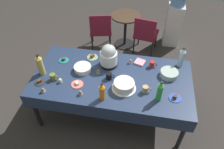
{
  "coord_description": "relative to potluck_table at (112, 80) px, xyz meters",
  "views": [
    {
      "loc": [
        0.38,
        -2.07,
        2.82
      ],
      "look_at": [
        0.0,
        0.0,
        0.8
      ],
      "focal_mm": 34.04,
      "sensor_mm": 36.0,
      "label": 1
    }
  ],
  "objects": [
    {
      "name": "ground",
      "position": [
        0.0,
        0.0,
        -0.69
      ],
      "size": [
        9.0,
        9.0,
        0.0
      ],
      "primitive_type": "plane",
      "color": "#383330"
    },
    {
      "name": "potluck_table",
      "position": [
        0.0,
        0.0,
        0.0
      ],
      "size": [
        2.2,
        1.1,
        0.75
      ],
      "color": "navy",
      "rests_on": "ground"
    },
    {
      "name": "frosted_layer_cake",
      "position": [
        0.19,
        -0.18,
        0.12
      ],
      "size": [
        0.32,
        0.32,
        0.12
      ],
      "color": "silver",
      "rests_on": "potluck_table"
    },
    {
      "name": "slow_cooker",
      "position": [
        -0.1,
        0.25,
        0.22
      ],
      "size": [
        0.26,
        0.26,
        0.35
      ],
      "color": "black",
      "rests_on": "potluck_table"
    },
    {
      "name": "glass_salad_bowl",
      "position": [
        0.78,
        0.17,
        0.1
      ],
      "size": [
        0.25,
        0.25,
        0.08
      ],
      "primitive_type": "cylinder",
      "color": "#B2C6BC",
      "rests_on": "potluck_table"
    },
    {
      "name": "ceramic_snack_bowl",
      "position": [
        -0.44,
        0.06,
        0.1
      ],
      "size": [
        0.25,
        0.25,
        0.08
      ],
      "primitive_type": "cylinder",
      "color": "silver",
      "rests_on": "potluck_table"
    },
    {
      "name": "dessert_plate_sage",
      "position": [
        -0.37,
        0.37,
        0.08
      ],
      "size": [
        0.17,
        0.17,
        0.06
      ],
      "color": "#8CA87F",
      "rests_on": "potluck_table"
    },
    {
      "name": "dessert_plate_charcoal",
      "position": [
        -0.94,
        -0.28,
        0.07
      ],
      "size": [
        0.14,
        0.14,
        0.05
      ],
      "color": "#2D2D33",
      "rests_on": "potluck_table"
    },
    {
      "name": "dessert_plate_teal",
      "position": [
        -0.78,
        0.22,
        0.07
      ],
      "size": [
        0.15,
        0.15,
        0.05
      ],
      "color": "teal",
      "rests_on": "potluck_table"
    },
    {
      "name": "dessert_plate_coral",
      "position": [
        -0.43,
        -0.22,
        0.07
      ],
      "size": [
        0.16,
        0.16,
        0.04
      ],
      "color": "#E07266",
      "rests_on": "potluck_table"
    },
    {
      "name": "dessert_plate_cobalt",
      "position": [
        0.85,
        -0.23,
        0.08
      ],
      "size": [
        0.16,
        0.16,
        0.05
      ],
      "color": "#2D4CB2",
      "rests_on": "potluck_table"
    },
    {
      "name": "cupcake_cocoa",
      "position": [
        -0.21,
        0.04,
        0.09
      ],
      "size": [
        0.05,
        0.05,
        0.07
      ],
      "color": "beige",
      "rests_on": "potluck_table"
    },
    {
      "name": "cupcake_berry",
      "position": [
        -0.67,
        -0.22,
        0.09
      ],
      "size": [
        0.05,
        0.05,
        0.07
      ],
      "color": "beige",
      "rests_on": "potluck_table"
    },
    {
      "name": "cupcake_mint",
      "position": [
        -0.83,
        -0.43,
        0.09
      ],
      "size": [
        0.05,
        0.05,
        0.07
      ],
      "color": "beige",
      "rests_on": "potluck_table"
    },
    {
      "name": "cupcake_rose",
      "position": [
        0.21,
        0.35,
        0.09
      ],
      "size": [
        0.05,
        0.05,
        0.07
      ],
      "color": "beige",
      "rests_on": "potluck_table"
    },
    {
      "name": "cupcake_lemon",
      "position": [
        -0.34,
        -0.39,
        0.09
      ],
      "size": [
        0.05,
        0.05,
        0.07
      ],
      "color": "beige",
      "rests_on": "potluck_table"
    },
    {
      "name": "soda_bottle_ginger_ale",
      "position": [
        -0.98,
        -0.1,
        0.22
      ],
      "size": [
        0.09,
        0.09,
        0.34
      ],
      "color": "gold",
      "rests_on": "potluck_table"
    },
    {
      "name": "soda_bottle_lime_soda",
      "position": [
        0.64,
        -0.29,
        0.21
      ],
      "size": [
        0.07,
        0.07,
        0.31
      ],
      "color": "green",
      "rests_on": "potluck_table"
    },
    {
      "name": "soda_bottle_orange_juice",
      "position": [
        -0.05,
        -0.4,
        0.19
      ],
      "size": [
        0.07,
        0.07,
        0.27
      ],
      "color": "orange",
      "rests_on": "potluck_table"
    },
    {
      "name": "soda_bottle_water",
      "position": [
        0.93,
        0.42,
        0.21
      ],
      "size": [
        0.08,
        0.08,
        0.32
      ],
      "color": "silver",
      "rests_on": "potluck_table"
    },
    {
      "name": "coffee_mug_black",
      "position": [
        -0.03,
        -0.03,
        0.11
      ],
      "size": [
        0.12,
        0.08,
        0.09
      ],
      "color": "black",
      "rests_on": "potluck_table"
    },
    {
      "name": "coffee_mug_tan",
      "position": [
        0.47,
        -0.19,
        0.11
      ],
      "size": [
        0.12,
        0.08,
        0.1
      ],
      "color": "tan",
      "rests_on": "potluck_table"
    },
    {
      "name": "coffee_mug_olive",
      "position": [
        -0.78,
        -0.19,
        0.11
      ],
      "size": [
        0.12,
        0.08,
        0.09
      ],
      "color": "olive",
      "rests_on": "potluck_table"
    },
    {
      "name": "coffee_mug_red",
      "position": [
        0.53,
        0.32,
        0.11
      ],
      "size": [
        0.11,
        0.07,
        0.09
      ],
      "color": "#B2231E",
      "rests_on": "potluck_table"
    },
    {
      "name": "paper_napkin_stack",
      "position": [
        0.35,
        0.38,
        0.07
      ],
      "size": [
        0.17,
        0.17,
        0.02
      ],
      "primitive_type": "cube",
      "rotation": [
        0.0,
        0.0,
        -0.29
      ],
      "color": "pink",
      "rests_on": "potluck_table"
    },
    {
      "name": "maroon_chair_left",
      "position": [
        -0.53,
        1.61,
        -0.2
      ],
      "size": [
        0.53,
        0.53,
        0.85
      ],
      "color": "maroon",
      "rests_on": "ground"
    },
    {
      "name": "maroon_chair_right",
      "position": [
        0.39,
        1.61,
        -0.2
      ],
      "size": [
        0.51,
        0.51,
        0.85
      ],
      "color": "maroon",
      "rests_on": "ground"
    },
    {
      "name": "round_cafe_table",
      "position": [
        -0.05,
        1.84,
        -0.19
      ],
      "size": [
        0.6,
        0.6,
        0.72
      ],
      "color": "#473323",
      "rests_on": "ground"
    },
    {
      "name": "water_cooler",
      "position": [
        0.94,
        2.08,
        -0.1
      ],
      "size": [
        0.32,
        0.32,
        1.24
      ],
      "color": "silver",
      "rests_on": "ground"
    }
  ]
}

